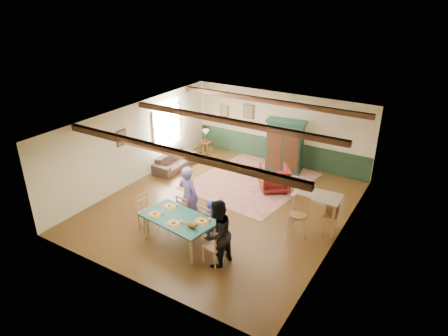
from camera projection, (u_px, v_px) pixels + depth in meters
The scene contains 35 objects.
floor at pixel (224, 206), 12.32m from camera, with size 8.00×8.00×0.00m, color #492E14.
wall_back at pixel (279, 128), 14.86m from camera, with size 7.00×0.02×2.70m, color beige.
wall_left at pixel (135, 144), 13.41m from camera, with size 0.02×8.00×2.70m, color beige.
wall_right at pixel (341, 196), 10.10m from camera, with size 0.02×8.00×2.70m, color beige.
ceiling at pixel (223, 122), 11.19m from camera, with size 7.00×8.00×0.02m, color white.
wainscot_back at pixel (278, 151), 15.22m from camera, with size 6.95×0.03×0.90m, color #1D3622.
ceiling_beam_front at pixel (173, 152), 9.44m from camera, with size 6.95×0.16×0.16m, color #321C0D.
ceiling_beam_mid at pixel (231, 122), 11.54m from camera, with size 6.95×0.16×0.16m, color #321C0D.
ceiling_beam_back at pixel (269, 101), 13.55m from camera, with size 6.95×0.16×0.16m, color #321C0D.
window_left at pixel (167, 124), 14.63m from camera, with size 0.06×1.60×1.30m, color white, non-canonical shape.
picture_left_wall at pixel (121, 138), 12.76m from camera, with size 0.04×0.42×0.52m, color gray, non-canonical shape.
picture_back_a at pixel (249, 111), 15.26m from camera, with size 0.45×0.04×0.55m, color gray, non-canonical shape.
picture_back_b at pixel (224, 111), 15.84m from camera, with size 0.38×0.04×0.48m, color gray, non-canonical shape.
dining_table at pixel (179, 231), 10.37m from camera, with size 1.89×1.05×0.79m, color #1B574C, non-canonical shape.
dining_chair_far_left at pixel (187, 210), 11.10m from camera, with size 0.44×0.46×1.00m, color #A97A54, non-canonical shape.
dining_chair_far_right at pixel (210, 221), 10.62m from camera, with size 0.44×0.46×1.00m, color #A97A54, non-canonical shape.
dining_chair_end_left at pixel (148, 212), 11.02m from camera, with size 0.44×0.46×1.00m, color #A97A54, non-canonical shape.
dining_chair_end_right at pixel (214, 245), 9.63m from camera, with size 0.44×0.46×1.00m, color #A97A54, non-canonical shape.
person_man at pixel (189, 196), 10.99m from camera, with size 0.66×0.43×1.81m, color #715FA4.
person_woman at pixel (217, 234), 9.42m from camera, with size 0.84×0.66×1.73m, color black.
person_child at pixel (212, 218), 10.66m from camera, with size 0.52×0.34×1.05m, color #2934A5.
cat at pixel (192, 224), 9.76m from camera, with size 0.38×0.15×0.19m, color #C46B22, non-canonical shape.
place_setting_near_left at pixel (155, 213), 10.33m from camera, with size 0.42×0.31×0.11m, color yellow, non-canonical shape.
place_setting_near_center at pixel (173, 222), 9.94m from camera, with size 0.42×0.31×0.11m, color yellow, non-canonical shape.
place_setting_far_left at pixel (170, 205), 10.70m from camera, with size 0.42×0.31×0.11m, color yellow, non-canonical shape.
place_setting_far_right at pixel (202, 219), 10.04m from camera, with size 0.42×0.31×0.11m, color yellow, non-canonical shape.
area_rug at pixel (252, 181), 13.87m from camera, with size 3.41×4.05×0.01m, color #CEB195.
armoire at pixel (285, 146), 14.20m from camera, with size 1.38×0.55×1.94m, color #143224.
armchair at pixel (274, 178), 13.12m from camera, with size 0.89×0.91×0.83m, color #4E0F11.
sofa at pixel (175, 161), 14.75m from camera, with size 1.90×0.74×0.55m, color #3F3027.
end_table at pixel (206, 148), 15.99m from camera, with size 0.43×0.43×0.53m, color #321C0D, non-canonical shape.
table_lamp at pixel (206, 136), 15.77m from camera, with size 0.27×0.27×0.49m, color beige, non-canonical shape.
counter_table at pixel (315, 212), 10.97m from camera, with size 1.27×0.74×1.06m, color tan, non-canonical shape.
bar_stool_left at pixel (298, 220), 10.40m from camera, with size 0.45×0.49×1.26m, color #A1713E, non-canonical shape.
bar_stool_right at pixel (329, 221), 10.59m from camera, with size 0.35×0.39×1.00m, color #A1713E, non-canonical shape.
Camera 1 is at (5.59, -9.13, 6.22)m, focal length 32.00 mm.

